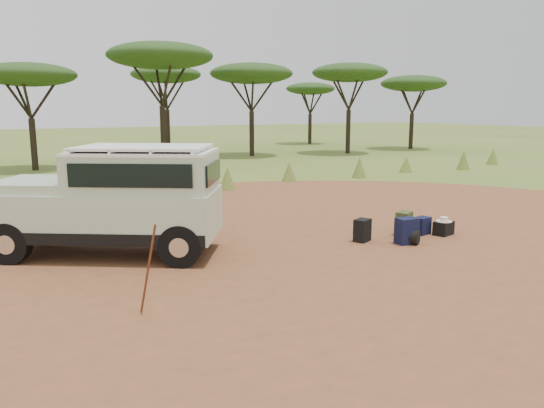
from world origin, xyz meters
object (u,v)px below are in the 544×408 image
backpack_navy (407,231)px  duffel_navy (422,226)px  hard_case (443,228)px  backpack_olive (404,224)px  backpack_black (362,230)px  walking_staff (148,269)px  safari_vehicle (115,203)px

backpack_navy → duffel_navy: backpack_navy is taller
backpack_navy → duffel_navy: size_ratio=1.39×
duffel_navy → hard_case: bearing=-48.0°
backpack_olive → duffel_navy: size_ratio=1.33×
backpack_black → duffel_navy: 1.60m
walking_staff → backpack_navy: 5.94m
safari_vehicle → duffel_navy: bearing=18.1°
backpack_olive → hard_case: backpack_olive is taller
duffel_navy → backpack_olive: bearing=148.9°
backpack_black → backpack_olive: bearing=-24.6°
backpack_navy → hard_case: backpack_navy is taller
safari_vehicle → backpack_olive: (5.96, -1.68, -0.76)m
walking_staff → backpack_navy: size_ratio=2.40×
walking_staff → backpack_black: (5.18, 1.63, -0.40)m
duffel_navy → hard_case: 0.48m
duffel_navy → hard_case: duffel_navy is taller
backpack_olive → duffel_navy: backpack_olive is taller
walking_staff → duffel_navy: 6.93m
safari_vehicle → backpack_navy: (5.44, -2.29, -0.74)m
backpack_navy → backpack_olive: bearing=56.9°
backpack_olive → safari_vehicle: bearing=138.3°
walking_staff → backpack_olive: size_ratio=2.50×
backpack_black → safari_vehicle: bearing=137.3°
backpack_navy → backpack_olive: backpack_navy is taller
walking_staff → backpack_black: 5.44m
backpack_black → duffel_navy: (1.59, -0.18, -0.04)m
backpack_black → duffel_navy: size_ratio=1.22×
backpack_black → backpack_navy: backpack_navy is taller
backpack_black → hard_case: size_ratio=1.11×
safari_vehicle → walking_staff: 3.34m
walking_staff → hard_case: 7.24m
safari_vehicle → backpack_navy: bearing=11.4°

